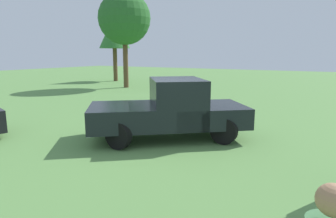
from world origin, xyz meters
TOP-DOWN VIEW (x-y plane):
  - ground_plane at (0.00, 0.00)m, footprint 80.00×80.00m
  - pickup_truck at (0.26, 0.24)m, footprint 4.81×4.41m
  - tree_back_left at (-9.40, 10.30)m, footprint 3.83×3.83m
  - tree_side at (-13.58, 14.04)m, footprint 2.82×2.82m
  - traffic_cone at (-2.72, 3.05)m, footprint 0.32×0.32m

SIDE VIEW (x-z plane):
  - ground_plane at x=0.00m, z-range 0.00..0.00m
  - traffic_cone at x=-2.72m, z-range 0.00..0.55m
  - pickup_truck at x=0.26m, z-range 0.03..1.83m
  - tree_side at x=-13.58m, z-range 1.46..7.39m
  - tree_back_left at x=-9.40m, z-range 1.55..8.54m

